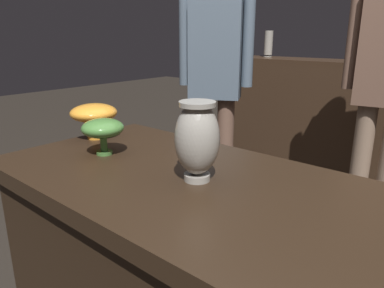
% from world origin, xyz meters
% --- Properties ---
extents(back_display_shelf, '(2.60, 0.40, 0.99)m').
position_xyz_m(back_display_shelf, '(0.00, 2.20, 0.49)').
color(back_display_shelf, '#382619').
rests_on(back_display_shelf, ground_plane).
extents(vase_centerpiece, '(0.12, 0.12, 0.22)m').
position_xyz_m(vase_centerpiece, '(0.03, -0.00, 0.92)').
color(vase_centerpiece, gray).
rests_on(vase_centerpiece, display_plinth).
extents(vase_tall_behind, '(0.14, 0.14, 0.12)m').
position_xyz_m(vase_tall_behind, '(-0.34, -0.03, 0.89)').
color(vase_tall_behind, '#477A38').
rests_on(vase_tall_behind, display_plinth).
extents(vase_left_accent, '(0.17, 0.17, 0.13)m').
position_xyz_m(vase_left_accent, '(-0.53, 0.07, 0.90)').
color(vase_left_accent, orange).
rests_on(vase_left_accent, display_plinth).
extents(shelf_vase_far_left, '(0.08, 0.08, 0.23)m').
position_xyz_m(shelf_vase_far_left, '(-1.04, 2.27, 1.10)').
color(shelf_vase_far_left, gray).
rests_on(shelf_vase_far_left, back_display_shelf).
extents(visitor_near_left, '(0.42, 0.31, 1.60)m').
position_xyz_m(visitor_near_left, '(-0.79, 1.16, 0.94)').
color(visitor_near_left, brown).
rests_on(visitor_near_left, ground_plane).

